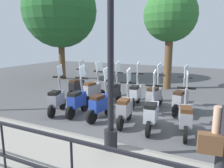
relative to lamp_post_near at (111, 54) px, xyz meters
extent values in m
plane|color=#4C4C4F|center=(2.40, 0.74, -2.03)|extent=(28.00, 28.00, 0.00)
cube|color=gray|center=(-0.80, 0.74, -1.96)|extent=(2.20, 20.00, 0.15)
cube|color=gray|center=(0.25, 0.74, -1.96)|extent=(0.10, 20.00, 0.15)
cube|color=black|center=(-1.80, 0.74, -0.83)|extent=(0.04, 16.00, 0.04)
cube|color=black|center=(-1.80, 0.74, -1.31)|extent=(0.04, 16.00, 0.04)
cylinder|color=black|center=(-1.80, 0.74, -1.36)|extent=(0.03, 0.03, 1.05)
cylinder|color=black|center=(0.00, 0.00, -1.68)|extent=(0.26, 0.26, 0.40)
cylinder|color=black|center=(0.00, 0.00, 0.18)|extent=(0.12, 0.12, 4.14)
cylinder|color=tan|center=(-0.86, -1.84, -0.77)|extent=(0.09, 0.09, 0.52)
cube|color=brown|center=(-0.92, -1.79, -0.96)|extent=(0.18, 0.30, 0.24)
cylinder|color=brown|center=(6.80, 6.62, -0.84)|extent=(0.36, 0.36, 2.39)
sphere|color=#235B28|center=(6.80, 6.62, 1.93)|extent=(4.21, 4.21, 4.21)
cylinder|color=brown|center=(6.85, 0.36, -0.78)|extent=(0.36, 0.36, 2.51)
sphere|color=#2D6B2D|center=(6.85, 0.36, 1.40)|extent=(2.45, 2.45, 2.45)
cylinder|color=black|center=(2.05, -1.12, -1.83)|extent=(0.41, 0.15, 0.40)
cylinder|color=black|center=(1.24, -1.26, -1.83)|extent=(0.41, 0.15, 0.40)
cube|color=gray|center=(1.56, -1.20, -1.55)|extent=(0.64, 0.38, 0.36)
cube|color=gray|center=(1.85, -1.15, -1.53)|extent=(0.17, 0.32, 0.44)
cube|color=#4C2D19|center=(1.49, -1.22, -1.32)|extent=(0.44, 0.33, 0.10)
cylinder|color=gray|center=(1.91, -1.14, -1.18)|extent=(0.19, 0.10, 0.55)
cube|color=black|center=(1.91, -1.14, -0.90)|extent=(0.14, 0.44, 0.05)
cube|color=silver|center=(1.97, -1.13, -0.70)|extent=(0.39, 0.10, 0.42)
cylinder|color=black|center=(2.00, -0.33, -1.83)|extent=(0.41, 0.13, 0.40)
cylinder|color=black|center=(1.17, -0.42, -1.83)|extent=(0.41, 0.13, 0.40)
cube|color=#B7BCC6|center=(1.50, -0.38, -1.55)|extent=(0.63, 0.35, 0.36)
cube|color=#B7BCC6|center=(1.79, -0.35, -1.53)|extent=(0.15, 0.31, 0.44)
cube|color=black|center=(1.43, -0.39, -1.32)|extent=(0.43, 0.31, 0.10)
cylinder|color=gray|center=(1.85, -0.34, -1.18)|extent=(0.19, 0.09, 0.55)
cube|color=black|center=(1.85, -0.34, -0.90)|extent=(0.11, 0.44, 0.05)
cube|color=silver|center=(1.91, -0.34, -0.70)|extent=(0.39, 0.08, 0.42)
cylinder|color=black|center=(2.06, 0.43, -1.83)|extent=(0.41, 0.12, 0.40)
cylinder|color=black|center=(1.24, 0.34, -1.83)|extent=(0.41, 0.12, 0.40)
cube|color=gray|center=(1.57, 0.37, -1.55)|extent=(0.63, 0.34, 0.36)
cube|color=gray|center=(1.85, 0.40, -1.53)|extent=(0.15, 0.31, 0.44)
cube|color=#4C2D19|center=(1.50, 0.37, -1.32)|extent=(0.43, 0.30, 0.10)
cylinder|color=gray|center=(1.91, 0.41, -1.18)|extent=(0.19, 0.09, 0.55)
cube|color=black|center=(1.91, 0.41, -0.90)|extent=(0.11, 0.44, 0.05)
cube|color=silver|center=(1.97, 0.42, -0.70)|extent=(0.39, 0.07, 0.42)
cylinder|color=black|center=(2.12, 1.11, -1.83)|extent=(0.41, 0.14, 0.40)
cylinder|color=black|center=(1.30, 1.23, -1.83)|extent=(0.41, 0.14, 0.40)
cube|color=navy|center=(1.63, 1.18, -1.55)|extent=(0.64, 0.37, 0.36)
cube|color=navy|center=(1.92, 1.14, -1.53)|extent=(0.16, 0.31, 0.44)
cube|color=black|center=(1.56, 1.19, -1.32)|extent=(0.44, 0.32, 0.10)
cylinder|color=gray|center=(1.98, 1.13, -1.18)|extent=(0.19, 0.10, 0.55)
cube|color=black|center=(1.98, 1.13, -0.90)|extent=(0.13, 0.44, 0.05)
cube|color=silver|center=(2.04, 1.12, -0.70)|extent=(0.39, 0.09, 0.42)
cylinder|color=black|center=(2.16, 2.02, -1.83)|extent=(0.40, 0.10, 0.40)
cylinder|color=black|center=(1.33, 1.98, -1.83)|extent=(0.40, 0.10, 0.40)
cube|color=navy|center=(1.66, 2.00, -1.55)|extent=(0.61, 0.31, 0.36)
cube|color=navy|center=(1.95, 2.01, -1.53)|extent=(0.13, 0.31, 0.44)
cube|color=black|center=(1.59, 1.99, -1.32)|extent=(0.41, 0.28, 0.10)
cylinder|color=gray|center=(2.01, 2.01, -1.18)|extent=(0.19, 0.08, 0.55)
cube|color=black|center=(2.01, 2.01, -0.90)|extent=(0.08, 0.44, 0.05)
cube|color=silver|center=(2.07, 2.02, -0.70)|extent=(0.39, 0.05, 0.42)
cylinder|color=black|center=(1.98, 2.79, -1.83)|extent=(0.41, 0.19, 0.40)
cylinder|color=black|center=(1.19, 2.56, -1.83)|extent=(0.41, 0.19, 0.40)
cube|color=gray|center=(1.50, 2.65, -1.55)|extent=(0.65, 0.43, 0.36)
cube|color=gray|center=(1.78, 2.73, -1.53)|extent=(0.20, 0.32, 0.44)
cube|color=black|center=(1.44, 2.63, -1.32)|extent=(0.46, 0.36, 0.10)
cylinder|color=gray|center=(1.84, 2.75, -1.18)|extent=(0.19, 0.12, 0.55)
cube|color=black|center=(1.84, 2.75, -0.90)|extent=(0.18, 0.44, 0.05)
cube|color=silver|center=(1.90, 2.76, -0.70)|extent=(0.38, 0.13, 0.42)
cylinder|color=black|center=(3.70, -0.92, -1.83)|extent=(0.41, 0.16, 0.40)
cylinder|color=black|center=(2.88, -0.75, -1.83)|extent=(0.41, 0.16, 0.40)
cube|color=gray|center=(3.21, -0.82, -1.55)|extent=(0.64, 0.39, 0.36)
cube|color=gray|center=(3.49, -0.88, -1.53)|extent=(0.18, 0.32, 0.44)
cube|color=black|center=(3.14, -0.80, -1.32)|extent=(0.44, 0.33, 0.10)
cylinder|color=gray|center=(3.55, -0.89, -1.18)|extent=(0.19, 0.10, 0.55)
cube|color=black|center=(3.55, -0.89, -0.90)|extent=(0.15, 0.44, 0.05)
cube|color=silver|center=(3.61, -0.90, -0.70)|extent=(0.39, 0.11, 0.42)
cylinder|color=black|center=(3.83, -0.03, -1.83)|extent=(0.41, 0.14, 0.40)
cylinder|color=black|center=(3.01, 0.11, -1.83)|extent=(0.41, 0.14, 0.40)
cube|color=gray|center=(3.34, 0.05, -1.55)|extent=(0.64, 0.37, 0.36)
cube|color=gray|center=(3.62, 0.01, -1.53)|extent=(0.17, 0.32, 0.44)
cube|color=black|center=(3.27, 0.07, -1.32)|extent=(0.44, 0.32, 0.10)
cylinder|color=gray|center=(3.68, 0.00, -1.18)|extent=(0.19, 0.10, 0.55)
cube|color=black|center=(3.68, 0.00, -0.90)|extent=(0.13, 0.44, 0.05)
cube|color=silver|center=(3.74, -0.01, -0.70)|extent=(0.39, 0.09, 0.42)
cylinder|color=black|center=(3.85, 0.77, -1.83)|extent=(0.41, 0.12, 0.40)
cylinder|color=black|center=(3.02, 0.69, -1.83)|extent=(0.41, 0.12, 0.40)
cube|color=#B7BCC6|center=(3.35, 0.72, -1.55)|extent=(0.63, 0.34, 0.36)
cube|color=#B7BCC6|center=(3.64, 0.75, -1.53)|extent=(0.15, 0.31, 0.44)
cube|color=black|center=(3.28, 0.71, -1.32)|extent=(0.42, 0.30, 0.10)
cylinder|color=gray|center=(3.70, 0.76, -1.18)|extent=(0.19, 0.09, 0.55)
cube|color=black|center=(3.70, 0.76, -0.90)|extent=(0.11, 0.44, 0.05)
cube|color=silver|center=(3.76, 0.76, -0.70)|extent=(0.39, 0.07, 0.42)
cylinder|color=black|center=(3.72, 1.52, -1.83)|extent=(0.40, 0.09, 0.40)
cylinder|color=black|center=(2.89, 1.50, -1.83)|extent=(0.40, 0.09, 0.40)
cube|color=black|center=(3.22, 1.50, -1.55)|extent=(0.61, 0.30, 0.36)
cube|color=black|center=(3.51, 1.51, -1.53)|extent=(0.13, 0.30, 0.44)
cube|color=black|center=(3.15, 1.50, -1.32)|extent=(0.41, 0.27, 0.10)
cylinder|color=gray|center=(3.57, 1.51, -1.18)|extent=(0.18, 0.07, 0.55)
cube|color=black|center=(3.57, 1.51, -0.90)|extent=(0.07, 0.44, 0.05)
cube|color=silver|center=(3.63, 1.51, -0.70)|extent=(0.39, 0.04, 0.42)
cylinder|color=black|center=(3.66, 2.24, -1.83)|extent=(0.41, 0.19, 0.40)
cylinder|color=black|center=(2.86, 2.46, -1.83)|extent=(0.41, 0.19, 0.40)
cube|color=gray|center=(3.18, 2.37, -1.55)|extent=(0.65, 0.43, 0.36)
cube|color=gray|center=(3.46, 2.29, -1.53)|extent=(0.20, 0.32, 0.44)
cube|color=#4C2D19|center=(3.11, 2.39, -1.32)|extent=(0.46, 0.36, 0.10)
cylinder|color=gray|center=(3.51, 2.28, -1.18)|extent=(0.19, 0.12, 0.55)
cube|color=black|center=(3.51, 2.28, -0.90)|extent=(0.18, 0.44, 0.05)
cube|color=silver|center=(3.57, 2.26, -0.70)|extent=(0.38, 0.13, 0.42)
cylinder|color=black|center=(3.89, 3.20, -1.83)|extent=(0.40, 0.10, 0.40)
cylinder|color=black|center=(3.06, 3.24, -1.83)|extent=(0.40, 0.10, 0.40)
cube|color=black|center=(3.39, 3.22, -1.55)|extent=(0.61, 0.31, 0.36)
cube|color=black|center=(3.68, 3.21, -1.53)|extent=(0.14, 0.31, 0.44)
cube|color=black|center=(3.32, 3.23, -1.32)|extent=(0.41, 0.28, 0.10)
cylinder|color=gray|center=(3.74, 3.20, -1.18)|extent=(0.19, 0.08, 0.55)
cube|color=black|center=(3.74, 3.20, -0.90)|extent=(0.08, 0.44, 0.05)
cube|color=silver|center=(3.80, 3.20, -0.70)|extent=(0.39, 0.05, 0.42)
camera|label=1|loc=(-3.62, -1.80, 0.24)|focal=35.00mm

